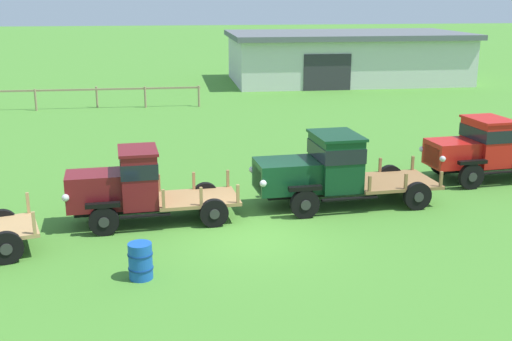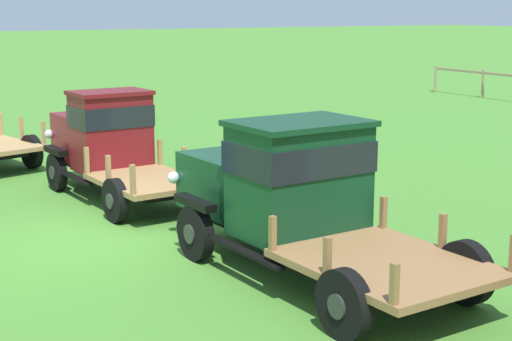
# 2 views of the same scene
# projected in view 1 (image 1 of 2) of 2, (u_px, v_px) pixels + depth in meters

# --- Properties ---
(ground_plane) EXTENTS (240.00, 240.00, 0.00)m
(ground_plane) POSITION_uv_depth(u_px,v_px,m) (252.00, 235.00, 17.13)
(ground_plane) COLOR #47842D
(farm_shed) EXTENTS (16.95, 9.38, 3.56)m
(farm_shed) POSITION_uv_depth(u_px,v_px,m) (346.00, 57.00, 46.83)
(farm_shed) COLOR silver
(farm_shed) RESTS_ON ground
(paddock_fence) EXTENTS (14.76, 0.67, 1.19)m
(paddock_fence) POSITION_uv_depth(u_px,v_px,m) (67.00, 94.00, 35.69)
(paddock_fence) COLOR #997F60
(paddock_fence) RESTS_ON ground
(vintage_truck_second_in_line) EXTENTS (4.91, 2.15, 2.13)m
(vintage_truck_second_in_line) POSITION_uv_depth(u_px,v_px,m) (132.00, 186.00, 17.79)
(vintage_truck_second_in_line) COLOR black
(vintage_truck_second_in_line) RESTS_ON ground
(vintage_truck_midrow_center) EXTENTS (5.75, 2.55, 2.20)m
(vintage_truck_midrow_center) POSITION_uv_depth(u_px,v_px,m) (327.00, 169.00, 19.31)
(vintage_truck_midrow_center) COLOR black
(vintage_truck_midrow_center) RESTS_ON ground
(vintage_truck_far_side) EXTENTS (5.42, 2.48, 2.16)m
(vintage_truck_far_side) POSITION_uv_depth(u_px,v_px,m) (483.00, 148.00, 21.98)
(vintage_truck_far_side) COLOR black
(vintage_truck_far_side) RESTS_ON ground
(oil_drum_beside_row) EXTENTS (0.57, 0.57, 0.84)m
(oil_drum_beside_row) POSITION_uv_depth(u_px,v_px,m) (140.00, 261.00, 14.44)
(oil_drum_beside_row) COLOR #1951B2
(oil_drum_beside_row) RESTS_ON ground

